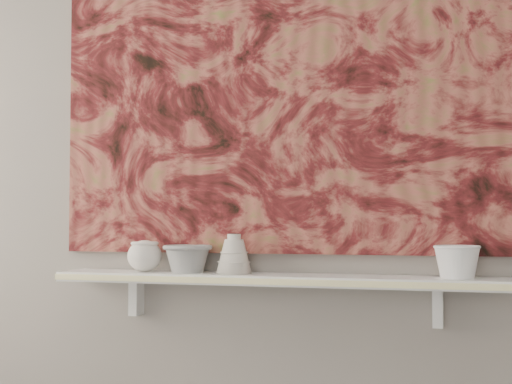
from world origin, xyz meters
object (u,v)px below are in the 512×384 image
at_px(cup_cream, 145,256).
at_px(bowl_white, 457,262).
at_px(bowl_grey, 188,258).
at_px(bell_vessel, 234,254).
at_px(painting, 279,83).
at_px(shelf, 272,279).

xyz_separation_m(cup_cream, bowl_white, (0.98, 0.00, -0.00)).
xyz_separation_m(bowl_grey, bowl_white, (0.83, 0.00, 0.00)).
distance_m(bowl_grey, bell_vessel, 0.16).
bearing_deg(painting, bowl_grey, -163.99).
bearing_deg(cup_cream, bell_vessel, 0.00).
height_order(painting, bowl_white, painting).
height_order(painting, bell_vessel, painting).
height_order(cup_cream, bell_vessel, bell_vessel).
xyz_separation_m(painting, cup_cream, (-0.43, -0.08, -0.56)).
bearing_deg(bowl_grey, cup_cream, 180.00).
bearing_deg(bowl_white, shelf, 180.00).
xyz_separation_m(shelf, cup_cream, (-0.43, 0.00, 0.07)).
bearing_deg(bowl_grey, shelf, 0.00).
bearing_deg(cup_cream, painting, 10.60).
relative_size(painting, cup_cream, 13.51).
distance_m(painting, bowl_white, 0.79).
bearing_deg(shelf, cup_cream, 180.00).
bearing_deg(bowl_white, painting, 171.63).
height_order(shelf, bowl_grey, bowl_grey).
relative_size(shelf, cup_cream, 12.61).
relative_size(shelf, bowl_white, 10.58).
bearing_deg(shelf, painting, 90.00).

